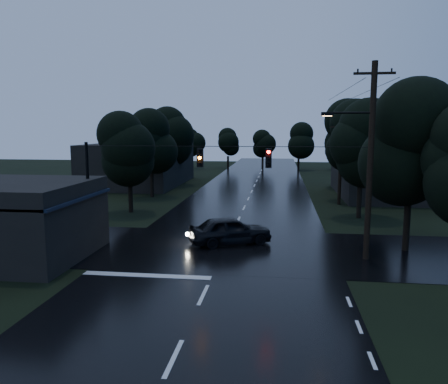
# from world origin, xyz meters

# --- Properties ---
(ground) EXTENTS (160.00, 160.00, 0.00)m
(ground) POSITION_xyz_m (0.00, 0.00, 0.00)
(ground) COLOR black
(ground) RESTS_ON ground
(main_road) EXTENTS (12.00, 120.00, 0.02)m
(main_road) POSITION_xyz_m (0.00, 30.00, 0.00)
(main_road) COLOR black
(main_road) RESTS_ON ground
(cross_street) EXTENTS (60.00, 9.00, 0.02)m
(cross_street) POSITION_xyz_m (0.00, 12.00, 0.00)
(cross_street) COLOR black
(cross_street) RESTS_ON ground
(building_far_right) EXTENTS (10.00, 14.00, 4.40)m
(building_far_right) POSITION_xyz_m (14.00, 34.00, 2.20)
(building_far_right) COLOR black
(building_far_right) RESTS_ON ground
(building_far_left) EXTENTS (10.00, 16.00, 5.00)m
(building_far_left) POSITION_xyz_m (-14.00, 40.00, 2.50)
(building_far_left) COLOR black
(building_far_left) RESTS_ON ground
(utility_pole_main) EXTENTS (3.50, 0.30, 10.00)m
(utility_pole_main) POSITION_xyz_m (7.41, 11.00, 5.26)
(utility_pole_main) COLOR black
(utility_pole_main) RESTS_ON ground
(utility_pole_far) EXTENTS (2.00, 0.30, 7.50)m
(utility_pole_far) POSITION_xyz_m (8.30, 28.00, 3.88)
(utility_pole_far) COLOR black
(utility_pole_far) RESTS_ON ground
(anchor_pole_left) EXTENTS (0.18, 0.18, 6.00)m
(anchor_pole_left) POSITION_xyz_m (-7.50, 11.00, 3.00)
(anchor_pole_left) COLOR black
(anchor_pole_left) RESTS_ON ground
(span_signals) EXTENTS (15.00, 0.37, 1.12)m
(span_signals) POSITION_xyz_m (0.56, 10.99, 5.24)
(span_signals) COLOR black
(span_signals) RESTS_ON ground
(tree_corner_near) EXTENTS (4.48, 4.48, 9.44)m
(tree_corner_near) POSITION_xyz_m (10.00, 13.00, 5.99)
(tree_corner_near) COLOR black
(tree_corner_near) RESTS_ON ground
(tree_left_a) EXTENTS (3.92, 3.92, 8.26)m
(tree_left_a) POSITION_xyz_m (-9.00, 22.00, 5.24)
(tree_left_a) COLOR black
(tree_left_a) RESTS_ON ground
(tree_left_b) EXTENTS (4.20, 4.20, 8.85)m
(tree_left_b) POSITION_xyz_m (-9.60, 30.00, 5.62)
(tree_left_b) COLOR black
(tree_left_b) RESTS_ON ground
(tree_left_c) EXTENTS (4.48, 4.48, 9.44)m
(tree_left_c) POSITION_xyz_m (-10.20, 40.00, 5.99)
(tree_left_c) COLOR black
(tree_left_c) RESTS_ON ground
(tree_right_a) EXTENTS (4.20, 4.20, 8.85)m
(tree_right_a) POSITION_xyz_m (9.00, 22.00, 5.62)
(tree_right_a) COLOR black
(tree_right_a) RESTS_ON ground
(tree_right_b) EXTENTS (4.48, 4.48, 9.44)m
(tree_right_b) POSITION_xyz_m (9.60, 30.00, 5.99)
(tree_right_b) COLOR black
(tree_right_b) RESTS_ON ground
(tree_right_c) EXTENTS (4.76, 4.76, 10.03)m
(tree_right_c) POSITION_xyz_m (10.20, 40.00, 6.37)
(tree_right_c) COLOR black
(tree_right_c) RESTS_ON ground
(car) EXTENTS (5.21, 3.74, 1.65)m
(car) POSITION_xyz_m (0.16, 13.12, 0.82)
(car) COLOR black
(car) RESTS_ON ground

